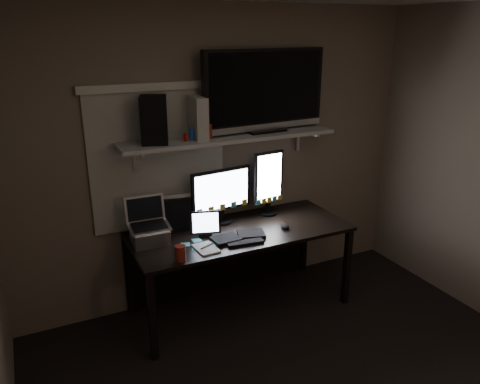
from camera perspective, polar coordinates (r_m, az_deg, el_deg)
back_wall at (r=4.00m, az=-2.30°, el=4.16°), size 3.60×0.00×3.60m
window_blinds at (r=3.80m, az=-9.85°, el=3.84°), size 1.10×0.02×1.10m
desk at (r=4.03m, az=-0.72°, el=-6.30°), size 1.80×0.75×0.73m
wall_shelf at (r=3.80m, az=-1.27°, el=6.68°), size 1.80×0.35×0.03m
monitor_landscape at (r=3.92m, az=-2.30°, el=-0.46°), size 0.55×0.12×0.48m
monitor_portrait at (r=4.09m, az=3.47°, el=1.10°), size 0.29×0.09×0.58m
keyboard at (r=3.70m, az=-0.16°, el=-5.47°), size 0.46×0.22×0.03m
mouse at (r=3.90m, az=5.50°, el=-4.15°), size 0.10×0.12×0.04m
notepad at (r=3.54m, az=-4.17°, el=-6.88°), size 0.17×0.22×0.01m
tablet at (r=3.71m, az=-4.32°, el=-3.86°), size 0.26×0.17×0.21m
file_sorter at (r=3.85m, az=-7.76°, el=-2.47°), size 0.25×0.15×0.30m
laptop at (r=3.62m, az=-11.04°, el=-3.68°), size 0.32×0.26×0.35m
cup at (r=3.37m, az=-7.27°, el=-7.40°), size 0.08×0.08×0.11m
sticky_notes at (r=3.63m, az=-4.70°, el=-6.23°), size 0.34×0.29×0.00m
tv at (r=3.91m, az=3.05°, el=12.22°), size 1.13×0.29×0.67m
game_console at (r=3.68m, az=-5.26°, el=9.01°), size 0.10×0.28×0.33m
speaker at (r=3.56m, az=-10.44°, el=8.66°), size 0.25×0.28×0.35m
bottles at (r=3.64m, az=-5.15°, el=7.35°), size 0.21×0.11×0.13m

